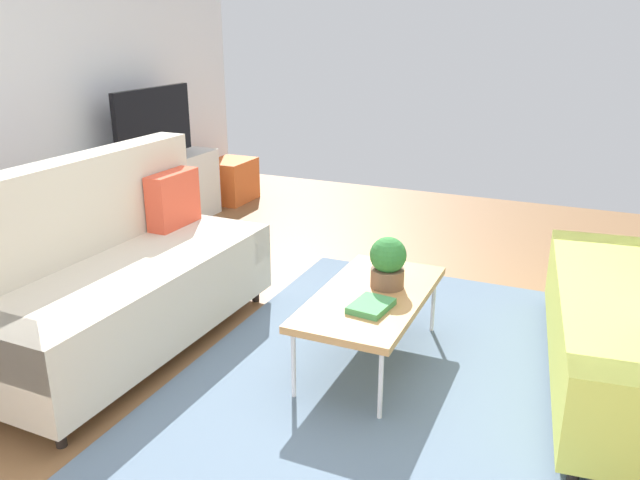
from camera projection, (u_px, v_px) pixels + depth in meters
ground_plane at (346, 358)px, 3.64m from camera, size 7.68×7.68×0.00m
area_rug at (401, 373)px, 3.48m from camera, size 2.90×2.20×0.01m
couch_beige at (116, 275)px, 3.66m from camera, size 1.91×0.87×1.10m
coffee_table at (371, 298)px, 3.47m from camera, size 1.10×0.56×0.42m
tv_console at (158, 195)px, 5.79m from camera, size 1.40×0.44×0.64m
tv at (154, 126)px, 5.58m from camera, size 1.00×0.20×0.64m
storage_trunk at (231, 180)px, 6.74m from camera, size 0.52×0.40×0.44m
potted_plant at (388, 262)px, 3.50m from camera, size 0.20×0.20×0.29m
table_book_0 at (371, 306)px, 3.27m from camera, size 0.26×0.21×0.03m
vase_0 at (105, 164)px, 5.18m from camera, size 0.13×0.13×0.15m
vase_1 at (120, 161)px, 5.35m from camera, size 0.09×0.09×0.14m
bottle_0 at (140, 153)px, 5.43m from camera, size 0.05×0.05×0.22m
bottle_1 at (148, 151)px, 5.52m from camera, size 0.05×0.05×0.23m
bottle_2 at (154, 149)px, 5.60m from camera, size 0.05×0.05×0.23m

